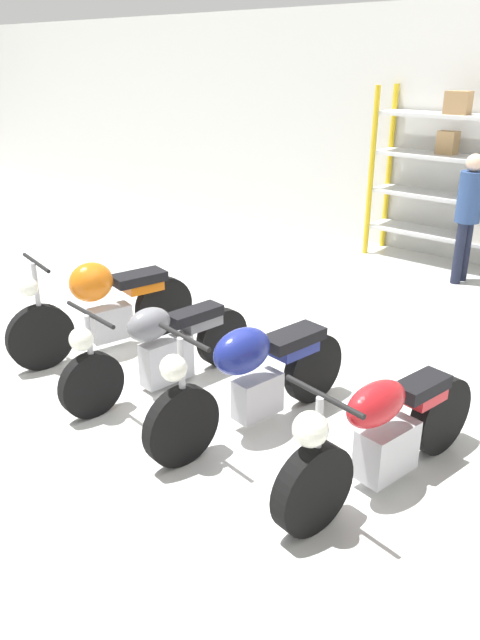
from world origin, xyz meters
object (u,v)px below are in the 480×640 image
(motorcycle_grey, at_px, (161,347))
(motorcycle_red, at_px, (381,435))
(motorcycle_orange, at_px, (104,304))
(motorcycle_blue, at_px, (252,375))
(person_browsing, at_px, (468,208))

(motorcycle_grey, distance_m, motorcycle_red, 2.24)
(motorcycle_orange, distance_m, motorcycle_grey, 1.05)
(motorcycle_blue, xyz_separation_m, person_browsing, (-0.23, 4.69, 0.52))
(motorcycle_red, distance_m, person_browsing, 4.93)
(motorcycle_grey, relative_size, person_browsing, 1.19)
(motorcycle_grey, distance_m, motorcycle_blue, 1.08)
(person_browsing, bearing_deg, motorcycle_blue, 97.12)
(motorcycle_blue, xyz_separation_m, motorcycle_red, (1.16, 0.00, -0.06))
(motorcycle_blue, relative_size, motorcycle_red, 1.02)
(person_browsing, bearing_deg, motorcycle_red, 110.86)
(motorcycle_blue, bearing_deg, motorcycle_grey, -81.57)
(motorcycle_grey, distance_m, person_browsing, 4.81)
(motorcycle_orange, xyz_separation_m, motorcycle_grey, (1.03, -0.17, -0.10))
(motorcycle_grey, bearing_deg, motorcycle_blue, 97.15)
(motorcycle_orange, relative_size, person_browsing, 1.17)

